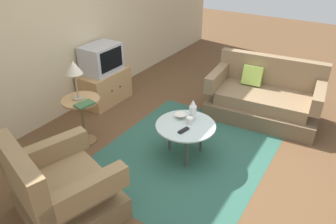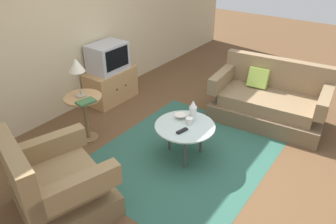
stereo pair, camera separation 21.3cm
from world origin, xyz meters
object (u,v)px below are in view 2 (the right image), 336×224
Objects in this scene: tv_remote_dark at (182,131)px; armchair at (57,187)px; tv_stand at (111,85)px; television at (108,57)px; mug at (189,121)px; book at (86,102)px; vase at (193,111)px; side_table at (85,109)px; table_lamp at (76,67)px; bowl at (181,116)px; coffee_table at (185,128)px; couch at (269,102)px.

armchair is at bearing 170.08° from tv_remote_dark.
tv_stand is (2.05, 1.32, -0.05)m from armchair.
mug is at bearing -105.25° from television.
book reaches higher than mug.
side_table is at bearing 116.18° from vase.
armchair is 2.48m from television.
vase is at bearing -64.18° from table_lamp.
tv_remote_dark is (-0.70, -1.89, -0.28)m from television.
tv_stand is at bearing 74.87° from bowl.
armchair is 1.48m from table_lamp.
tv_remote_dark is 1.24m from book.
television reaches higher than tv_remote_dark.
table_lamp reaches higher than armchair.
armchair reaches higher than side_table.
tv_remote_dark is (-0.30, -0.05, -0.12)m from vase.
bowl is at bearing -45.69° from book.
tv_remote_dark is (-0.70, -1.88, 0.20)m from tv_stand.
coffee_table is 0.19m from bowl.
bowl is (0.05, 0.16, -0.02)m from mug.
couch is 1.51m from mug.
mug is 0.20m from tv_remote_dark.
vase is at bearing -47.02° from book.
armchair is at bearing -143.70° from side_table.
side_table is at bearing 111.82° from mug.
book is (-0.41, 1.15, 0.20)m from tv_remote_dark.
tv_remote_dark is at bearing -76.24° from side_table.
couch is 3.26× the size of table_lamp.
armchair is 1.35× the size of tv_stand.
armchair is 4.50× the size of book.
television is 3.99× the size of bowl.
side_table is at bearing 42.19° from couch.
armchair is 2.44m from tv_stand.
book reaches higher than tv_remote_dark.
couch is (2.95, -1.02, -0.02)m from armchair.
mug is 0.79× the size of tv_remote_dark.
side_table is 4.01× the size of tv_remote_dark.
vase is 0.33m from tv_remote_dark.
coffee_table is 4.54× the size of tv_remote_dark.
armchair is 1.64m from mug.
vase is 0.14m from mug.
bowl is 0.60× the size of book.
vase is (1.65, -0.51, 0.26)m from armchair.
tv_stand is (1.02, 0.57, -0.20)m from side_table.
couch reaches higher than mug.
table_lamp is (-1.03, -0.54, 0.78)m from tv_stand.
armchair is 1.73× the size of side_table.
tv_stand is at bearing -90.00° from television.
coffee_table is 1.24× the size of television.
side_table is 5.11× the size of mug.
armchair reaches higher than tv_stand.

